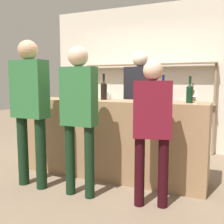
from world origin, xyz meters
The scene contains 14 objects.
ground_plane centered at (0.00, 0.00, 0.00)m, with size 16.00×16.00×0.00m, color #7A6651.
bar_counter centered at (0.00, 0.00, 0.54)m, with size 2.55×0.53×1.07m, color #997551.
back_wall centered at (0.00, 1.86, 1.40)m, with size 4.15×0.12×2.80m, color beige.
back_shelf centered at (0.00, 1.68, 1.12)m, with size 2.54×0.18×1.66m.
counter_bottle_0 centered at (0.68, 0.10, 1.21)m, with size 0.08×0.08×0.36m.
counter_bottle_1 centered at (1.02, -0.02, 1.20)m, with size 0.08×0.08×0.32m.
counter_bottle_2 centered at (-0.16, 0.07, 1.21)m, with size 0.09×0.09×0.36m.
wine_glass centered at (1.11, -0.13, 1.18)m, with size 0.07×0.07×0.15m.
ice_bucket centered at (-0.57, -0.10, 1.19)m, with size 0.20×0.20×0.24m.
cork_jar centered at (0.42, -0.03, 1.14)m, with size 0.13×0.13×0.13m.
customer_center centered at (-0.09, -0.72, 1.03)m, with size 0.40×0.23×1.72m.
server_behind_counter centered at (0.17, 0.69, 1.05)m, with size 0.52×0.34×1.79m.
customer_left centered at (-0.79, -0.72, 1.08)m, with size 0.48×0.24×1.83m.
customer_right centered at (0.74, -0.64, 0.91)m, with size 0.42×0.27×1.54m.
Camera 1 is at (1.43, -3.26, 1.34)m, focal length 42.00 mm.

